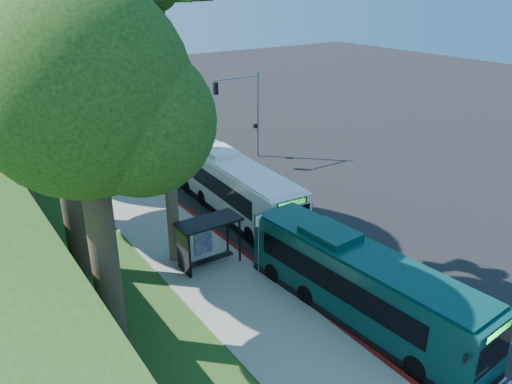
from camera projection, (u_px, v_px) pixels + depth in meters
ground at (285, 212)px, 31.21m from camera, size 140.00×140.00×0.00m
sidewalk at (179, 243)px, 27.41m from camera, size 4.50×70.00×0.12m
red_curb at (254, 262)px, 25.55m from camera, size 0.25×30.00×0.13m
grass_verge at (49, 235)px, 28.28m from camera, size 8.00×70.00×0.06m
bus_shelter at (203, 234)px, 24.58m from camera, size 3.20×1.51×2.55m
stop_sign_pole at (259, 236)px, 23.80m from camera, size 0.35×0.06×3.17m
traffic_signal_pole at (247, 105)px, 39.08m from camera, size 4.10×0.30×7.00m
palm_tree at (158, 5)px, 21.02m from camera, size 4.20×4.20×14.40m
tree_0 at (50, 37)px, 20.43m from camera, size 8.40×8.00×15.70m
tree_2 at (0, 28)px, 33.17m from camera, size 8.82×8.40×15.12m
tree_6 at (86, 102)px, 16.17m from camera, size 7.56×7.20×13.74m
white_bus at (234, 186)px, 30.53m from camera, size 3.24×12.25×3.62m
teal_bus at (359, 282)px, 20.88m from camera, size 3.22×11.65×3.43m
pickup at (230, 166)px, 36.66m from camera, size 4.29×6.18×1.57m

